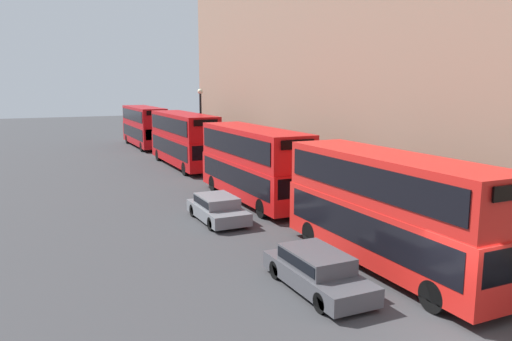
{
  "coord_description": "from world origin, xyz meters",
  "views": [
    {
      "loc": [
        -10.25,
        -9.53,
        6.74
      ],
      "look_at": [
        0.48,
        13.4,
        2.33
      ],
      "focal_mm": 35.0,
      "sensor_mm": 36.0,
      "label": 1
    }
  ],
  "objects": [
    {
      "name": "car_hatchback",
      "position": [
        -1.8,
        13.06,
        0.68
      ],
      "size": [
        1.87,
        4.25,
        1.27
      ],
      "color": "slate",
      "rests_on": "ground"
    },
    {
      "name": "bus_trailing",
      "position": [
        1.6,
        44.28,
        2.37
      ],
      "size": [
        2.59,
        10.81,
        4.3
      ],
      "color": "#A80F14",
      "rests_on": "ground"
    },
    {
      "name": "street_lamp",
      "position": [
        3.53,
        31.03,
        3.92
      ],
      "size": [
        0.44,
        0.44,
        6.33
      ],
      "color": "black",
      "rests_on": "ground"
    },
    {
      "name": "bus_second_in_queue",
      "position": [
        1.6,
        16.19,
        2.35
      ],
      "size": [
        2.59,
        10.31,
        4.26
      ],
      "color": "red",
      "rests_on": "ground"
    },
    {
      "name": "bus_third_in_queue",
      "position": [
        1.6,
        29.85,
        2.41
      ],
      "size": [
        2.59,
        11.27,
        4.37
      ],
      "color": "#B20C0F",
      "rests_on": "ground"
    },
    {
      "name": "bus_leading",
      "position": [
        1.6,
        4.39,
        2.35
      ],
      "size": [
        2.59,
        10.21,
        4.25
      ],
      "color": "red",
      "rests_on": "ground"
    },
    {
      "name": "car_dark_sedan",
      "position": [
        -1.8,
        3.78,
        0.7
      ],
      "size": [
        1.78,
        4.59,
        1.32
      ],
      "color": "#47474C",
      "rests_on": "ground"
    },
    {
      "name": "ground_plane",
      "position": [
        0.0,
        0.0,
        0.0
      ],
      "size": [
        200.0,
        200.0,
        0.0
      ],
      "primitive_type": "plane",
      "color": "#38383A"
    },
    {
      "name": "pedestrian",
      "position": [
        3.97,
        9.68,
        0.86
      ],
      "size": [
        0.36,
        0.36,
        1.84
      ],
      "color": "maroon",
      "rests_on": "ground"
    }
  ]
}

